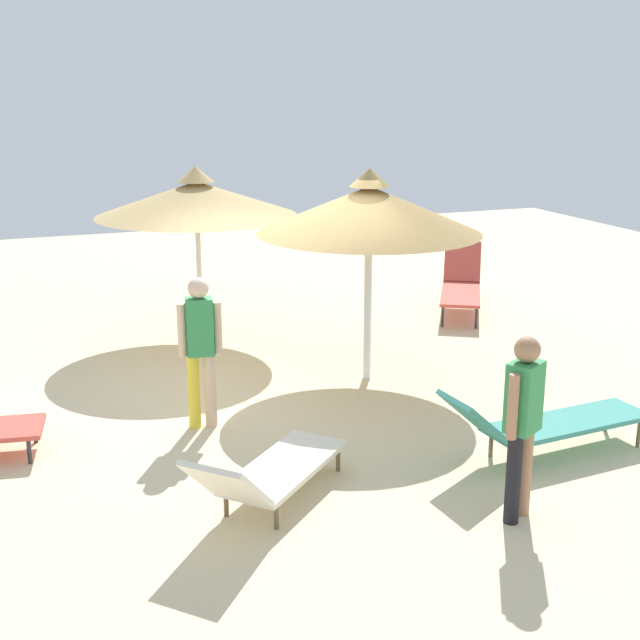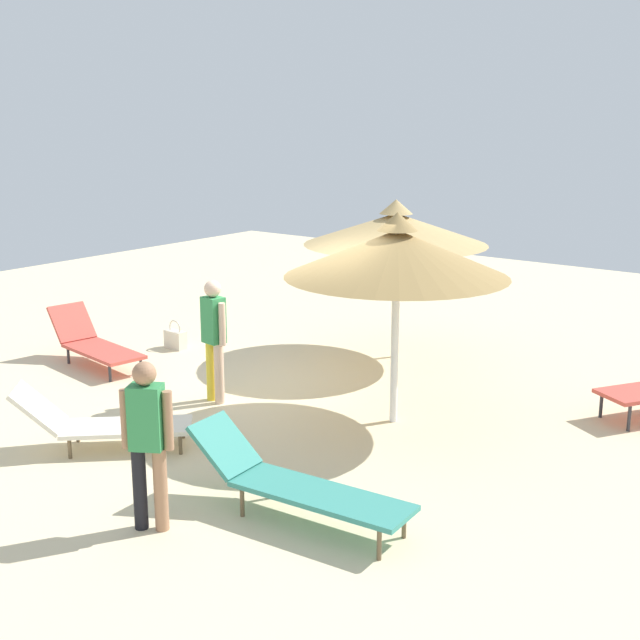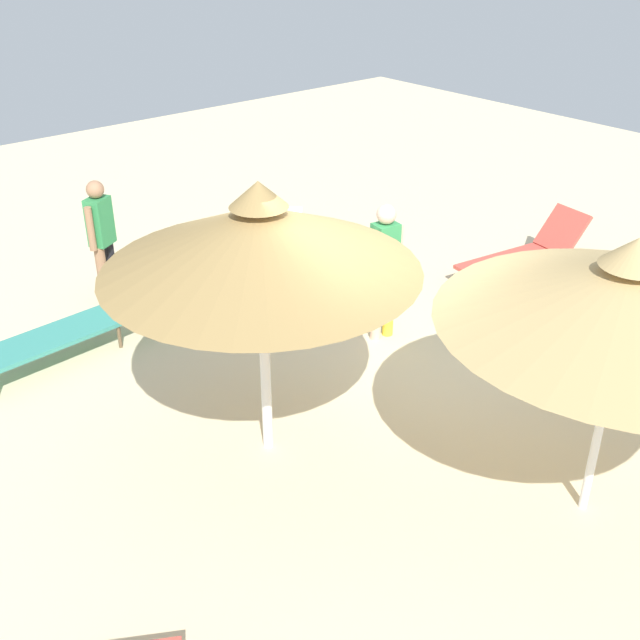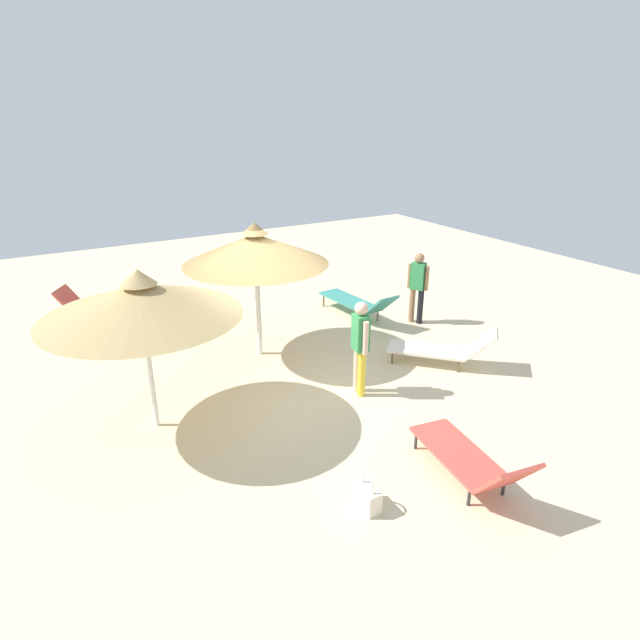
# 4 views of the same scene
# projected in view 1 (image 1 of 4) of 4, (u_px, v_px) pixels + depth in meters

# --- Properties ---
(ground) EXTENTS (24.00, 24.00, 0.10)m
(ground) POSITION_uv_depth(u_px,v_px,m) (276.00, 391.00, 10.47)
(ground) COLOR beige
(parasol_umbrella_near_right) EXTENTS (2.84, 2.84, 2.50)m
(parasol_umbrella_near_right) POSITION_uv_depth(u_px,v_px,m) (196.00, 198.00, 11.90)
(parasol_umbrella_near_right) COLOR white
(parasol_umbrella_near_right) RESTS_ON ground
(parasol_umbrella_near_left) EXTENTS (2.73, 2.73, 2.63)m
(parasol_umbrella_near_left) POSITION_uv_depth(u_px,v_px,m) (369.00, 210.00, 10.23)
(parasol_umbrella_near_left) COLOR white
(parasol_umbrella_near_left) RESTS_ON ground
(lounge_chair_far_right) EXTENTS (1.85, 1.78, 0.78)m
(lounge_chair_far_right) POSITION_uv_depth(u_px,v_px,m) (268.00, 472.00, 7.43)
(lounge_chair_far_right) COLOR silver
(lounge_chair_far_right) RESTS_ON ground
(lounge_chair_far_left) EXTENTS (2.34, 0.73, 0.80)m
(lounge_chair_far_left) POSITION_uv_depth(u_px,v_px,m) (544.00, 422.00, 8.42)
(lounge_chair_far_left) COLOR teal
(lounge_chair_far_left) RESTS_ON ground
(lounge_chair_back) EXTENTS (1.58, 2.07, 0.99)m
(lounge_chair_back) POSITION_uv_depth(u_px,v_px,m) (461.00, 284.00, 13.81)
(lounge_chair_back) COLOR #CC4C3F
(lounge_chair_back) RESTS_ON ground
(person_standing_center) EXTENTS (0.44, 0.34, 1.63)m
(person_standing_center) POSITION_uv_depth(u_px,v_px,m) (523.00, 417.00, 7.09)
(person_standing_center) COLOR black
(person_standing_center) RESTS_ON ground
(person_standing_edge) EXTENTS (0.46, 0.26, 1.66)m
(person_standing_edge) POSITION_uv_depth(u_px,v_px,m) (200.00, 343.00, 9.03)
(person_standing_edge) COLOR yellow
(person_standing_edge) RESTS_ON ground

